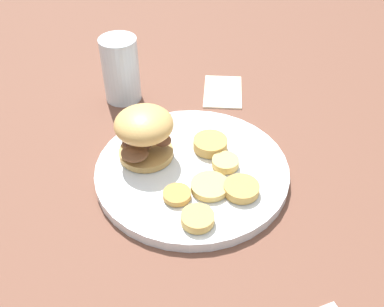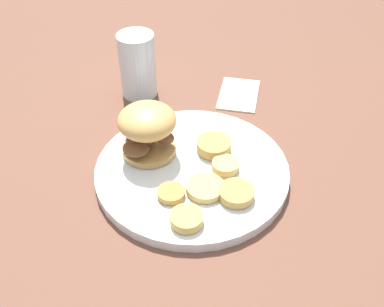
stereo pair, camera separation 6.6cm
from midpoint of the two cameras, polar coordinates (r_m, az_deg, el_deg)
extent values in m
plane|color=brown|center=(0.69, 2.74, -2.82)|extent=(4.00, 4.00, 0.00)
cylinder|color=white|center=(0.68, 2.76, -2.32)|extent=(0.29, 0.29, 0.02)
torus|color=white|center=(0.68, 2.78, -1.91)|extent=(0.29, 0.29, 0.01)
cylinder|color=tan|center=(0.70, -2.77, 0.50)|extent=(0.08, 0.08, 0.01)
ellipsoid|color=brown|center=(0.67, -4.66, 0.44)|extent=(0.04, 0.04, 0.02)
ellipsoid|color=#563323|center=(0.69, -3.84, 1.86)|extent=(0.06, 0.06, 0.02)
ellipsoid|color=brown|center=(0.71, -4.53, 2.97)|extent=(0.05, 0.04, 0.02)
ellipsoid|color=brown|center=(0.69, -0.71, 1.90)|extent=(0.03, 0.03, 0.02)
ellipsoid|color=brown|center=(0.67, -4.34, 0.46)|extent=(0.05, 0.04, 0.01)
ellipsoid|color=tan|center=(0.67, -2.92, 4.07)|extent=(0.09, 0.09, 0.04)
cylinder|color=#DBB766|center=(0.67, 7.07, -1.65)|extent=(0.04, 0.04, 0.01)
cylinder|color=#BC8942|center=(0.63, 0.34, -5.18)|extent=(0.04, 0.04, 0.01)
cylinder|color=tan|center=(0.63, 8.65, -5.14)|extent=(0.05, 0.05, 0.01)
cylinder|color=#DBB766|center=(0.64, 4.66, -4.48)|extent=(0.05, 0.05, 0.01)
cylinder|color=tan|center=(0.70, 5.48, 0.89)|extent=(0.05, 0.05, 0.02)
cylinder|color=tan|center=(0.60, 2.52, -8.40)|extent=(0.04, 0.04, 0.01)
cylinder|color=silver|center=(0.84, -4.66, 11.03)|extent=(0.07, 0.07, 0.12)
cube|color=beige|center=(0.87, 8.15, 7.43)|extent=(0.10, 0.12, 0.01)
camera|label=1|loc=(0.03, -87.13, 2.49)|focal=42.00mm
camera|label=2|loc=(0.03, 92.87, -2.49)|focal=42.00mm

